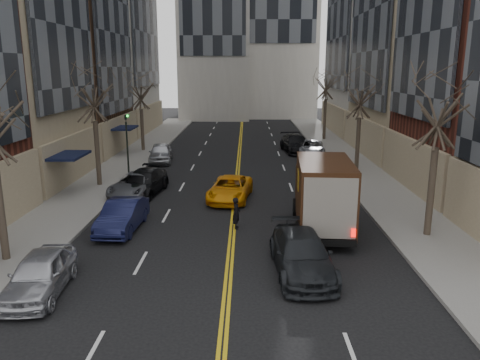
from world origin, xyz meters
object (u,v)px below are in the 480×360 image
(taxi, at_px, (230,189))
(pedestrian, at_px, (236,213))
(observer_sedan, at_px, (302,254))
(ups_truck, at_px, (323,195))

(taxi, height_order, pedestrian, pedestrian)
(taxi, bearing_deg, observer_sedan, -65.39)
(taxi, xyz_separation_m, pedestrian, (0.48, -4.99, 0.10))
(ups_truck, distance_m, taxi, 6.93)
(ups_truck, bearing_deg, pedestrian, -178.70)
(observer_sedan, xyz_separation_m, pedestrian, (-2.54, 4.89, 0.03))
(pedestrian, bearing_deg, taxi, 3.25)
(ups_truck, height_order, taxi, ups_truck)
(ups_truck, distance_m, pedestrian, 4.14)
(ups_truck, height_order, observer_sedan, ups_truck)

